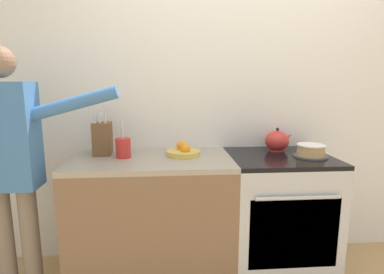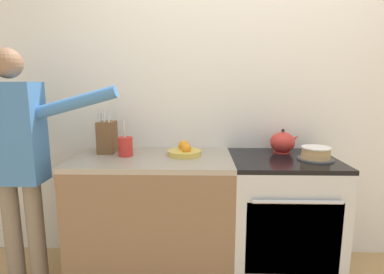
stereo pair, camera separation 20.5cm
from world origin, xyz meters
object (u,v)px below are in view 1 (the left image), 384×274
utensil_crock (123,147)px  fruit_bowl (183,151)px  person_baker (10,157)px  knife_block (103,138)px  tea_kettle (277,141)px  stove_range (277,214)px  layer_cake (311,151)px

utensil_crock → fruit_bowl: utensil_crock is taller
person_baker → knife_block: bearing=42.8°
person_baker → tea_kettle: bearing=19.6°
utensil_crock → person_baker: 0.68m
stove_range → tea_kettle: bearing=77.6°
stove_range → utensil_crock: bearing=178.5°
tea_kettle → fruit_bowl: bearing=-171.6°
stove_range → knife_block: knife_block is taller
layer_cake → fruit_bowl: size_ratio=0.99×
fruit_bowl → knife_block: bearing=173.0°
layer_cake → knife_block: knife_block is taller
person_baker → fruit_bowl: bearing=21.9°
knife_block → utensil_crock: (0.16, -0.11, -0.05)m
stove_range → fruit_bowl: 0.85m
fruit_bowl → person_baker: size_ratio=0.15×
stove_range → person_baker: person_baker is taller
layer_cake → person_baker: person_baker is taller
fruit_bowl → tea_kettle: bearing=8.4°
knife_block → person_baker: 0.59m
knife_block → fruit_bowl: size_ratio=1.38×
person_baker → stove_range: bearing=14.4°
utensil_crock → tea_kettle: bearing=7.0°
stove_range → tea_kettle: (0.04, 0.17, 0.53)m
layer_cake → fruit_bowl: fruit_bowl is taller
stove_range → person_baker: 1.85m
stove_range → knife_block: bearing=174.0°
stove_range → fruit_bowl: bearing=174.8°
knife_block → fruit_bowl: knife_block is taller
layer_cake → person_baker: bearing=-175.6°
layer_cake → utensil_crock: utensil_crock is taller
tea_kettle → knife_block: 1.32m
knife_block → person_baker: person_baker is taller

